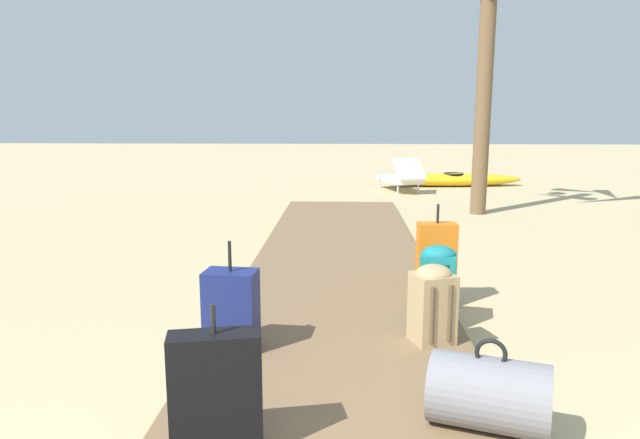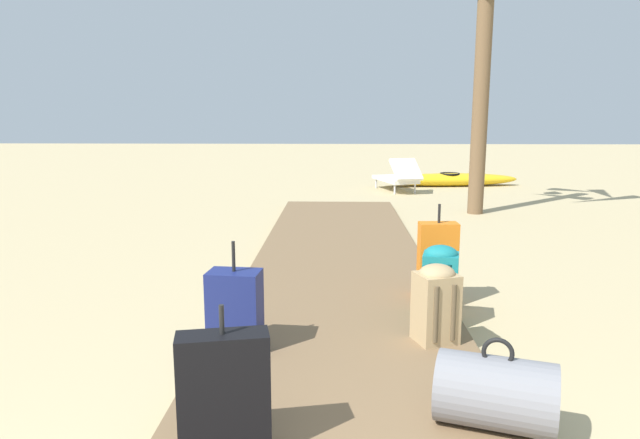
# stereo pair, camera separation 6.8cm
# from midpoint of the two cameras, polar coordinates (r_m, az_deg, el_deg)

# --- Properties ---
(ground_plane) EXTENTS (60.00, 60.00, 0.00)m
(ground_plane) POSITION_cam_midpoint_polar(r_m,az_deg,el_deg) (5.03, 2.25, -9.27)
(ground_plane) COLOR tan
(boardwalk) EXTENTS (1.94, 9.91, 0.08)m
(boardwalk) POSITION_cam_midpoint_polar(r_m,az_deg,el_deg) (5.96, 2.29, -5.70)
(boardwalk) COLOR brown
(boardwalk) RESTS_ON ground
(suitcase_black) EXTENTS (0.46, 0.25, 0.75)m
(suitcase_black) POSITION_cam_midpoint_polar(r_m,az_deg,el_deg) (2.88, -9.72, -16.78)
(suitcase_black) COLOR black
(suitcase_black) RESTS_ON boardwalk
(suitcase_navy) EXTENTS (0.38, 0.27, 0.77)m
(suitcase_navy) POSITION_cam_midpoint_polar(r_m,az_deg,el_deg) (4.04, -8.41, -8.96)
(suitcase_navy) COLOR navy
(suitcase_navy) RESTS_ON boardwalk
(backpack_tan) EXTENTS (0.34, 0.33, 0.58)m
(backpack_tan) POSITION_cam_midpoint_polar(r_m,az_deg,el_deg) (4.18, 11.72, -8.09)
(backpack_tan) COLOR tan
(backpack_tan) RESTS_ON boardwalk
(duffel_bag_grey) EXTENTS (0.69, 0.55, 0.49)m
(duffel_bag_grey) POSITION_cam_midpoint_polar(r_m,az_deg,el_deg) (3.21, 17.19, -16.33)
(duffel_bag_grey) COLOR slate
(duffel_bag_grey) RESTS_ON boardwalk
(suitcase_orange) EXTENTS (0.35, 0.19, 0.84)m
(suitcase_orange) POSITION_cam_midpoint_polar(r_m,az_deg,el_deg) (5.20, 11.95, -4.00)
(suitcase_orange) COLOR orange
(suitcase_orange) RESTS_ON boardwalk
(backpack_teal) EXTENTS (0.33, 0.31, 0.60)m
(backpack_teal) POSITION_cam_midpoint_polar(r_m,az_deg,el_deg) (4.68, 12.16, -5.96)
(backpack_teal) COLOR #197A7F
(backpack_teal) RESTS_ON boardwalk
(lounge_chair) EXTENTS (1.04, 1.67, 0.77)m
(lounge_chair) POSITION_cam_midpoint_polar(r_m,az_deg,el_deg) (12.95, 8.28, 4.23)
(lounge_chair) COLOR white
(lounge_chair) RESTS_ON ground
(kayak) EXTENTS (3.42, 1.00, 0.32)m
(kayak) POSITION_cam_midpoint_polar(r_m,az_deg,el_deg) (14.21, 13.36, 3.91)
(kayak) COLOR gold
(kayak) RESTS_ON ground
(rock_right_far) EXTENTS (0.20, 0.18, 0.10)m
(rock_right_far) POSITION_cam_midpoint_polar(r_m,az_deg,el_deg) (7.65, 12.74, -2.26)
(rock_right_far) COLOR gray
(rock_right_far) RESTS_ON ground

